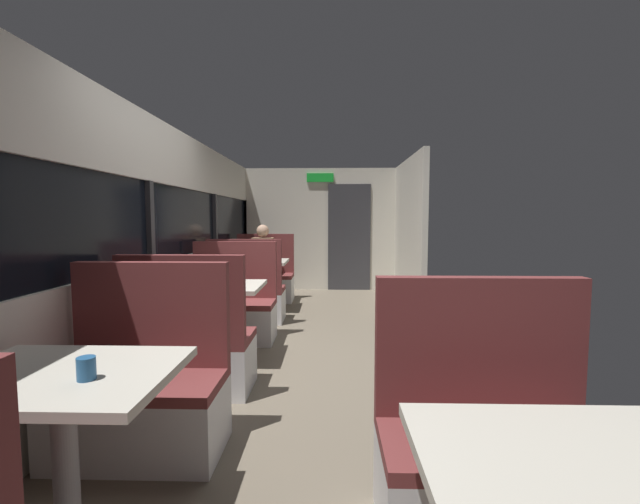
% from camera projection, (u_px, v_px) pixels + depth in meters
% --- Properties ---
extents(ground_plane, '(3.30, 9.20, 0.02)m').
position_uv_depth(ground_plane, '(308.00, 368.00, 3.82)').
color(ground_plane, '#665B4C').
extents(carriage_window_panel_left, '(0.09, 8.48, 2.30)m').
position_uv_depth(carriage_window_panel_left, '(148.00, 247.00, 3.77)').
color(carriage_window_panel_left, beige).
rests_on(carriage_window_panel_left, ground_plane).
extents(carriage_end_bulkhead, '(2.90, 0.11, 2.30)m').
position_uv_depth(carriage_end_bulkhead, '(323.00, 230.00, 7.90)').
color(carriage_end_bulkhead, beige).
rests_on(carriage_end_bulkhead, ground_plane).
extents(carriage_aisle_panel_right, '(0.08, 2.40, 2.30)m').
position_uv_depth(carriage_aisle_panel_right, '(408.00, 232.00, 6.67)').
color(carriage_aisle_panel_right, beige).
rests_on(carriage_aisle_panel_right, ground_plane).
extents(dining_table_near_window, '(0.90, 0.70, 0.74)m').
position_uv_depth(dining_table_near_window, '(62.00, 395.00, 1.71)').
color(dining_table_near_window, '#9E9EA3').
rests_on(dining_table_near_window, ground_plane).
extents(bench_near_window_facing_entry, '(0.95, 0.50, 1.10)m').
position_uv_depth(bench_near_window_facing_entry, '(142.00, 396.00, 2.43)').
color(bench_near_window_facing_entry, silver).
rests_on(bench_near_window_facing_entry, ground_plane).
extents(dining_table_mid_window, '(0.90, 0.70, 0.74)m').
position_uv_depth(dining_table_mid_window, '(214.00, 295.00, 3.93)').
color(dining_table_mid_window, '#9E9EA3').
rests_on(dining_table_mid_window, ground_plane).
extents(bench_mid_window_facing_end, '(0.95, 0.50, 1.10)m').
position_uv_depth(bench_mid_window_facing_end, '(190.00, 351.00, 3.26)').
color(bench_mid_window_facing_end, silver).
rests_on(bench_mid_window_facing_end, ground_plane).
extents(bench_mid_window_facing_entry, '(0.95, 0.50, 1.10)m').
position_uv_depth(bench_mid_window_facing_entry, '(232.00, 311.00, 4.65)').
color(bench_mid_window_facing_entry, silver).
rests_on(bench_mid_window_facing_entry, ground_plane).
extents(dining_table_far_window, '(0.90, 0.70, 0.74)m').
position_uv_depth(dining_table_far_window, '(257.00, 267.00, 6.15)').
color(dining_table_far_window, '#9E9EA3').
rests_on(dining_table_far_window, ground_plane).
extents(bench_far_window_facing_end, '(0.95, 0.50, 1.10)m').
position_uv_depth(bench_far_window_facing_end, '(247.00, 297.00, 5.48)').
color(bench_far_window_facing_end, silver).
rests_on(bench_far_window_facing_end, ground_plane).
extents(bench_far_window_facing_entry, '(0.95, 0.50, 1.10)m').
position_uv_depth(bench_far_window_facing_entry, '(264.00, 281.00, 6.87)').
color(bench_far_window_facing_entry, silver).
rests_on(bench_far_window_facing_entry, ground_plane).
extents(dining_table_front_aisle, '(0.90, 0.70, 0.74)m').
position_uv_depth(dining_table_front_aisle, '(597.00, 504.00, 1.06)').
color(dining_table_front_aisle, '#9E9EA3').
rests_on(dining_table_front_aisle, ground_plane).
extents(bench_front_aisle_facing_entry, '(0.95, 0.50, 1.10)m').
position_uv_depth(bench_front_aisle_facing_entry, '(489.00, 461.00, 1.78)').
color(bench_front_aisle_facing_entry, silver).
rests_on(bench_front_aisle_facing_entry, ground_plane).
extents(seated_passenger, '(0.47, 0.55, 1.26)m').
position_uv_depth(seated_passenger, '(264.00, 269.00, 6.78)').
color(seated_passenger, '#26262D').
rests_on(seated_passenger, ground_plane).
extents(coffee_cup_primary, '(0.07, 0.07, 0.09)m').
position_uv_depth(coffee_cup_primary, '(197.00, 283.00, 3.75)').
color(coffee_cup_primary, '#26598C').
rests_on(coffee_cup_primary, dining_table_mid_window).
extents(coffee_cup_secondary, '(0.07, 0.07, 0.09)m').
position_uv_depth(coffee_cup_secondary, '(86.00, 368.00, 1.61)').
color(coffee_cup_secondary, '#26598C').
rests_on(coffee_cup_secondary, dining_table_near_window).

